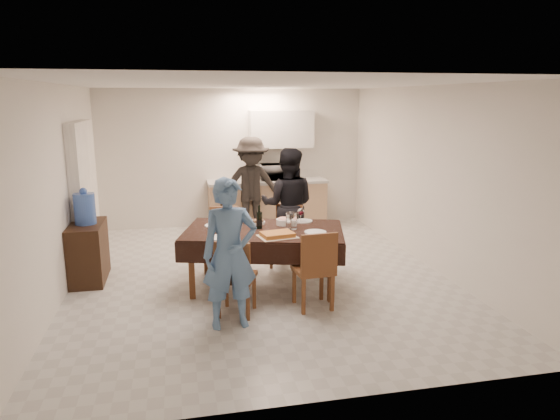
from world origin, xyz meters
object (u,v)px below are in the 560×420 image
Objects in this scene: dining_table at (264,232)px; person_near at (230,254)px; microwave at (275,172)px; wine_bottle at (259,217)px; water_pitcher at (291,221)px; water_jug at (85,209)px; savoury_tart at (277,235)px; person_far at (288,205)px; person_kitchen at (251,186)px; console at (89,252)px.

person_near is at bearing -102.47° from dining_table.
microwave is 0.33× the size of person_near.
water_pitcher is at bearing -14.04° from wine_bottle.
water_jug is 1.32× the size of wine_bottle.
savoury_tart is at bearing 41.37° from person_near.
person_far reaches higher than person_near.
person_far reaches higher than wine_bottle.
water_pitcher is 2.68m from person_kitchen.
person_kitchen is at bearing 83.68° from wine_bottle.
microwave is (3.03, 2.35, 0.06)m from water_jug.
microwave reaches higher than wine_bottle.
water_jug is 0.92× the size of savoury_tart.
water_jug is 0.23× the size of person_kitchen.
dining_table is 0.20m from wine_bottle.
person_far is 0.97× the size of person_kitchen.
savoury_tart is at bearing -60.08° from dining_table.
person_near reaches higher than wine_bottle.
person_far is at bearing -78.70° from person_kitchen.
microwave is (0.41, 3.13, 0.17)m from water_pitcher.
person_far is (2.82, 0.32, -0.14)m from water_jug.
microwave is at bearing 37.74° from water_jug.
person_kitchen is (-0.31, 1.58, 0.02)m from person_far.
person_kitchen is (-0.11, 2.68, -0.01)m from water_pitcher.
wine_bottle is (2.22, -0.68, 0.54)m from console.
console is 2.78m from water_pitcher.
savoury_tart is 1.50m from person_far.
microwave is at bearing 67.91° from person_near.
dining_table is 0.38m from water_pitcher.
console reaches higher than dining_table.
water_pitcher is 1.12m from person_far.
water_pitcher reaches higher than savoury_tart.
person_near is 3.76m from person_kitchen.
person_near is at bearing -45.92° from console.
water_pitcher is at bearing 7.04° from dining_table.
water_pitcher is 0.12× the size of person_kitchen.
person_near reaches higher than water_pitcher.
savoury_tart is 0.93m from person_near.
wine_bottle is 0.41m from water_pitcher.
console is 3.18m from person_kitchen.
person_near is (1.72, -1.78, -0.18)m from water_jug.
water_jug is at bearing 163.00° from wine_bottle.
savoury_tart is 0.27× the size of person_near.
water_jug reaches higher than wine_bottle.
console is 0.48× the size of person_kitchen.
microwave is (3.03, 2.35, 0.66)m from console.
dining_table is at bearing -95.12° from person_kitchen.
person_far reaches higher than microwave.
person_near reaches higher than console.
savoury_tart is at bearing 90.02° from person_far.
person_kitchen is (2.51, 1.90, 0.48)m from console.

